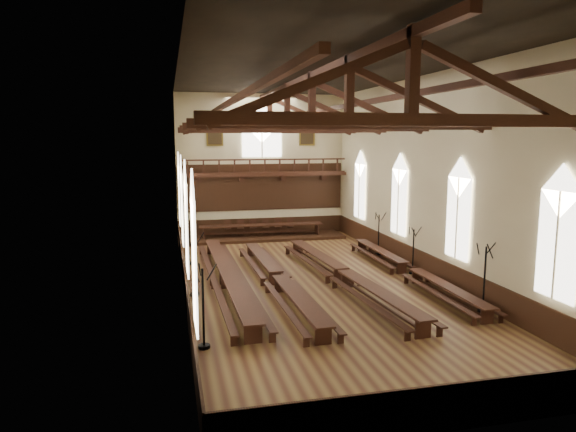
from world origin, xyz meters
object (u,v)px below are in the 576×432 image
(dais, at_px, (262,237))
(candelabrum_right_near, at_px, (484,292))
(high_table, at_px, (262,226))
(candelabrum_right_mid, at_px, (413,260))
(refectory_row_c, at_px, (343,273))
(candelabrum_right_far, at_px, (378,242))
(candelabrum_left_mid, at_px, (194,276))
(candelabrum_left_far, at_px, (189,249))
(candelabrum_left_near, at_px, (204,323))
(refectory_row_a, at_px, (227,274))
(refectory_row_b, at_px, (278,277))
(refectory_row_d, at_px, (409,269))

(dais, bearing_deg, candelabrum_right_near, -70.97)
(high_table, bearing_deg, candelabrum_right_mid, -61.81)
(refectory_row_c, relative_size, candelabrum_right_far, 5.71)
(candelabrum_left_mid, distance_m, candelabrum_right_far, 12.45)
(dais, relative_size, candelabrum_left_far, 3.96)
(dais, height_order, candelabrum_left_near, candelabrum_left_near)
(refectory_row_a, distance_m, refectory_row_b, 2.43)
(refectory_row_d, bearing_deg, refectory_row_c, -174.57)
(refectory_row_a, relative_size, refectory_row_c, 1.01)
(candelabrum_left_far, bearing_deg, refectory_row_c, -39.69)
(candelabrum_left_near, xyz_separation_m, candelabrum_right_mid, (11.10, 7.11, -0.13))
(refectory_row_a, relative_size, candelabrum_right_mid, 6.05)
(refectory_row_b, relative_size, refectory_row_d, 1.04)
(high_table, bearing_deg, candelabrum_right_far, -48.00)
(refectory_row_a, distance_m, candelabrum_right_far, 10.56)
(candelabrum_left_mid, bearing_deg, candelabrum_right_near, -23.87)
(candelabrum_left_near, bearing_deg, refectory_row_a, 77.51)
(refectory_row_b, bearing_deg, candelabrum_right_mid, 7.56)
(refectory_row_d, bearing_deg, candelabrum_left_near, -148.90)
(candelabrum_left_far, bearing_deg, candelabrum_right_far, -1.26)
(candelabrum_right_far, bearing_deg, refectory_row_a, -154.62)
(refectory_row_d, distance_m, candelabrum_right_mid, 0.96)
(high_table, bearing_deg, refectory_row_c, -81.71)
(dais, height_order, high_table, high_table)
(refectory_row_c, relative_size, candelabrum_left_near, 5.09)
(refectory_row_d, height_order, candelabrum_left_far, candelabrum_left_far)
(dais, bearing_deg, refectory_row_a, -108.24)
(refectory_row_d, xyz_separation_m, candelabrum_left_mid, (-10.55, -0.44, 0.38))
(high_table, xyz_separation_m, candelabrum_right_near, (5.89, -17.09, -0.01))
(candelabrum_left_near, distance_m, candelabrum_left_mid, 5.92)
(refectory_row_a, relative_size, candelabrum_left_near, 5.15)
(high_table, distance_m, candelabrum_left_far, 8.17)
(high_table, bearing_deg, candelabrum_left_far, -129.56)
(dais, xyz_separation_m, high_table, (0.00, 0.00, 0.78))
(dais, xyz_separation_m, candelabrum_right_mid, (5.89, -11.00, 0.65))
(dais, bearing_deg, refectory_row_b, -96.63)
(refectory_row_b, relative_size, high_table, 1.66)
(candelabrum_right_near, distance_m, candelabrum_right_mid, 6.10)
(dais, xyz_separation_m, candelabrum_left_mid, (-5.21, -12.18, 0.77))
(refectory_row_d, distance_m, candelabrum_left_near, 12.32)
(dais, bearing_deg, candelabrum_left_mid, -113.14)
(refectory_row_a, height_order, candelabrum_right_far, candelabrum_right_far)
(high_table, distance_m, candelabrum_right_mid, 12.48)
(candelabrum_left_near, bearing_deg, candelabrum_right_near, 5.21)
(refectory_row_a, relative_size, refectory_row_d, 1.08)
(candelabrum_left_near, bearing_deg, candelabrum_right_mid, 32.63)
(refectory_row_a, xyz_separation_m, candelabrum_left_near, (-1.56, -7.03, 0.29))
(candelabrum_left_near, xyz_separation_m, candelabrum_right_far, (11.10, 11.56, -0.09))
(high_table, height_order, candelabrum_right_mid, candelabrum_right_mid)
(candelabrum_left_far, xyz_separation_m, candelabrum_right_near, (11.10, -10.79, -0.01))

